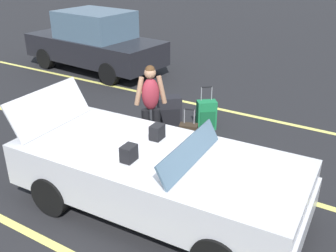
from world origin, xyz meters
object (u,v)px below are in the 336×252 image
(parked_sedan_near, at_px, (95,42))
(suitcase_large_black, at_px, (169,114))
(convertible_car, at_px, (169,178))
(suitcase_medium_bright, at_px, (206,115))
(suitcase_small_carryon, at_px, (188,136))
(traveler_person, at_px, (151,104))

(parked_sedan_near, bearing_deg, suitcase_large_black, 153.26)
(convertible_car, height_order, suitcase_medium_bright, convertible_car)
(suitcase_large_black, xyz_separation_m, suitcase_small_carryon, (0.74, -0.52, -0.12))
(convertible_car, relative_size, suitcase_small_carryon, 5.36)
(convertible_car, relative_size, traveler_person, 2.59)
(convertible_car, distance_m, suitcase_medium_bright, 3.01)
(convertible_car, height_order, traveler_person, traveler_person)
(convertible_car, height_order, parked_sedan_near, parked_sedan_near)
(traveler_person, bearing_deg, suitcase_small_carryon, 82.10)
(traveler_person, bearing_deg, convertible_car, -0.87)
(traveler_person, xyz_separation_m, parked_sedan_near, (-4.43, 3.53, -0.04))
(suitcase_large_black, bearing_deg, traveler_person, -33.67)
(suitcase_small_carryon, bearing_deg, suitcase_medium_bright, 167.28)
(suitcase_medium_bright, relative_size, parked_sedan_near, 0.20)
(convertible_car, height_order, suitcase_small_carryon, convertible_car)
(suitcase_medium_bright, distance_m, suitcase_small_carryon, 1.00)
(suitcase_medium_bright, bearing_deg, convertible_car, -23.31)
(suitcase_large_black, distance_m, parked_sedan_near, 5.03)
(convertible_car, xyz_separation_m, suitcase_medium_bright, (-0.82, 2.88, -0.28))
(suitcase_medium_bright, bearing_deg, suitcase_large_black, -93.11)
(suitcase_large_black, distance_m, suitcase_medium_bright, 0.79)
(suitcase_large_black, bearing_deg, suitcase_small_carryon, 11.27)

